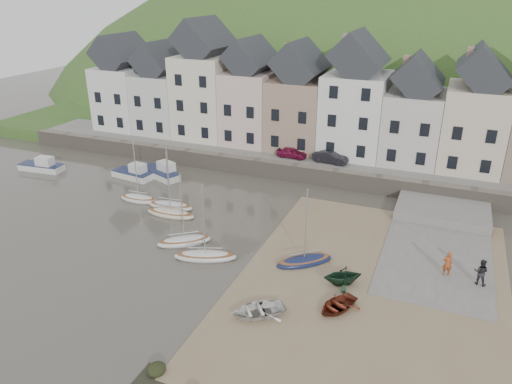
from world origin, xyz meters
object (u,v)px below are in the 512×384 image
at_px(sailboat_0, 171,206).
at_px(rowboat_red, 337,305).
at_px(rowboat_green, 343,275).
at_px(person_red, 447,263).
at_px(rowboat_white, 258,310).
at_px(person_dark, 481,272).
at_px(car_right, 330,157).
at_px(car_left, 292,153).

relative_size(sailboat_0, rowboat_red, 2.07).
distance_m(rowboat_green, person_red, 7.70).
bearing_deg(person_red, rowboat_white, 23.47).
distance_m(rowboat_green, person_dark, 9.49).
xyz_separation_m(sailboat_0, rowboat_white, (13.58, -11.76, 0.16)).
xyz_separation_m(sailboat_0, car_right, (11.69, 13.60, 1.96)).
height_order(rowboat_white, rowboat_green, rowboat_green).
relative_size(sailboat_0, person_dark, 3.27).
bearing_deg(rowboat_red, sailboat_0, -179.55).
distance_m(rowboat_green, car_right, 20.90).
bearing_deg(person_dark, person_red, 1.07).
xyz_separation_m(sailboat_0, person_red, (24.36, -2.45, 0.78)).
relative_size(rowboat_white, rowboat_red, 1.14).
relative_size(person_red, person_dark, 0.96).
distance_m(rowboat_white, car_right, 25.50).
relative_size(rowboat_red, car_left, 0.91).
bearing_deg(rowboat_red, person_dark, 65.07).
distance_m(person_red, car_right, 20.48).
height_order(sailboat_0, car_right, sailboat_0).
xyz_separation_m(rowboat_green, person_dark, (8.80, 3.53, 0.32)).
distance_m(person_red, car_left, 23.42).
distance_m(rowboat_green, car_left, 22.55).
height_order(rowboat_white, person_red, person_red).
distance_m(rowboat_white, person_red, 14.26).
bearing_deg(rowboat_red, car_left, 142.79).
bearing_deg(person_dark, rowboat_green, 32.72).
bearing_deg(rowboat_green, sailboat_0, -140.84).
xyz_separation_m(person_red, car_left, (-17.02, 16.05, 1.13)).
bearing_deg(car_left, rowboat_white, -163.03).
bearing_deg(person_red, sailboat_0, -23.11).
xyz_separation_m(person_red, person_dark, (2.18, -0.38, 0.04)).
bearing_deg(rowboat_white, rowboat_green, 104.89).
bearing_deg(rowboat_green, rowboat_white, -68.66).
distance_m(sailboat_0, rowboat_white, 17.97).
bearing_deg(rowboat_green, person_red, 89.43).
relative_size(sailboat_0, car_left, 1.88).
xyz_separation_m(rowboat_white, person_red, (10.78, 9.32, 0.62)).
relative_size(rowboat_white, car_right, 0.91).
distance_m(rowboat_red, person_dark, 10.67).
bearing_deg(rowboat_green, person_dark, 80.75).
bearing_deg(person_red, car_left, -60.69).
relative_size(sailboat_0, rowboat_white, 1.82).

